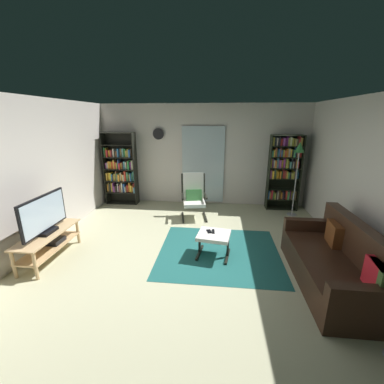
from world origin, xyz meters
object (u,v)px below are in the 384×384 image
bookshelf_near_sofa (284,168)px  cell_phone (209,231)px  television (44,215)px  lounge_armchair (194,195)px  tv_stand (50,241)px  tv_remote (213,231)px  ottoman (214,237)px  wall_clock (158,134)px  leather_sofa (336,264)px  bookshelf_near_tv (121,170)px  floor_lamp_by_shelf (299,156)px

bookshelf_near_sofa → cell_phone: (-1.74, -2.43, -0.63)m
television → lounge_armchair: size_ratio=1.00×
tv_stand → bookshelf_near_sofa: 5.24m
lounge_armchair → tv_remote: size_ratio=7.10×
tv_stand → ottoman: tv_stand is taller
tv_remote → bookshelf_near_sofa: bearing=51.9°
wall_clock → tv_stand: bearing=-110.8°
bookshelf_near_sofa → wall_clock: (-3.18, 0.20, 0.80)m
wall_clock → bookshelf_near_sofa: bearing=-3.7°
leather_sofa → cell_phone: 1.89m
cell_phone → television: bearing=173.2°
leather_sofa → lounge_armchair: (-2.20, 2.31, 0.21)m
bookshelf_near_sofa → tv_remote: bookshelf_near_sofa is taller
television → wall_clock: size_ratio=3.51×
cell_phone → tv_remote: bearing=-18.1°
tv_remote → wall_clock: bearing=116.2°
bookshelf_near_tv → leather_sofa: bookshelf_near_tv is taller
bookshelf_near_tv → cell_phone: bearing=-44.6°
ottoman → wall_clock: bearing=119.5°
cell_phone → ottoman: bearing=-54.6°
tv_stand → cell_phone: bearing=8.9°
leather_sofa → floor_lamp_by_shelf: 2.86m
cell_phone → floor_lamp_by_shelf: 2.95m
television → bookshelf_near_sofa: bookshelf_near_sofa is taller
ottoman → lounge_armchair: bearing=106.4°
television → leather_sofa: 4.40m
lounge_armchair → ottoman: 1.81m
tv_remote → bookshelf_near_tv: bearing=132.4°
wall_clock → floor_lamp_by_shelf: bearing=-10.8°
tv_stand → ottoman: (2.68, 0.34, 0.03)m
leather_sofa → tv_remote: 1.82m
tv_stand → tv_remote: tv_stand is taller
tv_remote → cell_phone: bearing=174.3°
leather_sofa → television: bearing=177.2°
ottoman → wall_clock: size_ratio=2.02×
bookshelf_near_tv → floor_lamp_by_shelf: size_ratio=1.09×
ottoman → floor_lamp_by_shelf: (1.83, 2.06, 1.09)m
tv_remote → wall_clock: 3.36m
bookshelf_near_tv → cell_phone: size_ratio=13.56×
tv_stand → bookshelf_near_sofa: size_ratio=0.65×
wall_clock → bookshelf_near_tv: bearing=-168.7°
bookshelf_near_tv → ottoman: bearing=-44.5°
leather_sofa → wall_clock: (-3.22, 3.27, 1.53)m
ottoman → floor_lamp_by_shelf: bearing=48.3°
cell_phone → floor_lamp_by_shelf: size_ratio=0.08×
tv_remote → cell_phone: size_ratio=1.03×
leather_sofa → tv_remote: (-1.70, 0.64, 0.10)m
television → bookshelf_near_tv: bookshelf_near_tv is taller
lounge_armchair → tv_stand: bearing=-136.3°
tv_remote → cell_phone: tv_remote is taller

